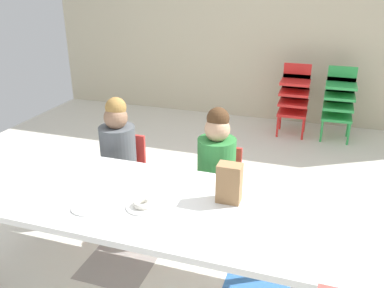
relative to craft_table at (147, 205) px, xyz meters
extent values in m
cube|color=silver|center=(0.20, 0.52, -0.54)|extent=(5.77, 5.53, 0.02)
cube|color=#336BB2|center=(-1.60, 0.97, -0.53)|extent=(0.43, 0.43, 0.00)
cube|color=#478C51|center=(0.20, 0.97, -0.53)|extent=(0.43, 0.43, 0.00)
cube|color=gray|center=(-0.25, 0.07, -0.53)|extent=(0.43, 0.43, 0.00)
cube|color=beige|center=(0.20, 3.28, 0.83)|extent=(5.77, 0.10, 2.72)
cube|color=white|center=(0.00, 0.00, 0.03)|extent=(1.86, 0.82, 0.04)
cylinder|color=#B2B2B7|center=(-0.85, 0.35, -0.26)|extent=(0.05, 0.05, 0.53)
cylinder|color=#B2B2B7|center=(0.85, 0.35, -0.26)|extent=(0.05, 0.05, 0.53)
cube|color=red|center=(-0.51, 0.63, -0.23)|extent=(0.32, 0.30, 0.03)
cube|color=red|center=(-0.51, 0.78, -0.08)|extent=(0.29, 0.02, 0.30)
cylinder|color=#4C5156|center=(-0.51, 0.63, -0.01)|extent=(0.32, 0.32, 0.38)
sphere|color=#8C664C|center=(-0.51, 0.63, 0.25)|extent=(0.17, 0.17, 0.17)
sphere|color=olive|center=(-0.51, 0.64, 0.32)|extent=(0.15, 0.15, 0.15)
cylinder|color=red|center=(-0.65, 0.50, -0.38)|extent=(0.02, 0.02, 0.28)
cylinder|color=red|center=(-0.37, 0.50, -0.38)|extent=(0.02, 0.02, 0.28)
cylinder|color=red|center=(-0.65, 0.76, -0.38)|extent=(0.02, 0.02, 0.28)
cylinder|color=red|center=(-0.37, 0.76, -0.38)|extent=(0.02, 0.02, 0.28)
cube|color=red|center=(0.23, 0.63, -0.23)|extent=(0.32, 0.30, 0.03)
cube|color=red|center=(0.23, 0.78, -0.08)|extent=(0.29, 0.02, 0.30)
cylinder|color=#2D7A38|center=(0.23, 0.63, -0.01)|extent=(0.30, 0.30, 0.38)
sphere|color=tan|center=(0.23, 0.63, 0.25)|extent=(0.17, 0.17, 0.17)
sphere|color=#472D19|center=(0.23, 0.64, 0.32)|extent=(0.15, 0.15, 0.15)
cylinder|color=red|center=(0.09, 0.50, -0.38)|extent=(0.02, 0.02, 0.28)
cylinder|color=red|center=(0.37, 0.50, -0.38)|extent=(0.02, 0.02, 0.28)
cylinder|color=red|center=(0.09, 0.76, -0.38)|extent=(0.02, 0.02, 0.28)
cylinder|color=red|center=(0.37, 0.76, -0.38)|extent=(0.02, 0.02, 0.28)
cube|color=red|center=(0.56, 2.75, -0.27)|extent=(0.32, 0.30, 0.03)
cube|color=red|center=(0.56, 2.89, -0.18)|extent=(0.30, 0.02, 0.18)
cube|color=red|center=(0.56, 2.75, -0.15)|extent=(0.32, 0.30, 0.03)
cube|color=red|center=(0.56, 2.89, -0.06)|extent=(0.30, 0.02, 0.18)
cube|color=red|center=(0.56, 2.75, -0.03)|extent=(0.32, 0.30, 0.03)
cube|color=red|center=(0.56, 2.89, 0.06)|extent=(0.30, 0.02, 0.18)
cube|color=red|center=(0.56, 2.75, 0.09)|extent=(0.32, 0.30, 0.03)
cube|color=red|center=(0.56, 2.89, 0.18)|extent=(0.30, 0.02, 0.18)
cylinder|color=red|center=(0.42, 2.62, -0.40)|extent=(0.02, 0.02, 0.26)
cylinder|color=red|center=(0.70, 2.62, -0.40)|extent=(0.02, 0.02, 0.26)
cylinder|color=red|center=(0.42, 2.88, -0.40)|extent=(0.02, 0.02, 0.26)
cylinder|color=red|center=(0.70, 2.88, -0.40)|extent=(0.02, 0.02, 0.26)
cube|color=green|center=(1.04, 2.75, -0.27)|extent=(0.32, 0.30, 0.03)
cube|color=green|center=(1.04, 2.89, -0.18)|extent=(0.30, 0.02, 0.18)
cube|color=green|center=(1.04, 2.75, -0.15)|extent=(0.32, 0.30, 0.03)
cube|color=green|center=(1.04, 2.89, -0.06)|extent=(0.30, 0.02, 0.18)
cube|color=green|center=(1.04, 2.75, -0.03)|extent=(0.32, 0.30, 0.03)
cube|color=green|center=(1.04, 2.89, 0.06)|extent=(0.30, 0.02, 0.18)
cube|color=green|center=(1.04, 2.75, 0.09)|extent=(0.32, 0.30, 0.03)
cube|color=green|center=(1.04, 2.89, 0.18)|extent=(0.30, 0.02, 0.18)
cylinder|color=green|center=(0.90, 2.62, -0.40)|extent=(0.02, 0.02, 0.26)
cylinder|color=green|center=(1.18, 2.62, -0.40)|extent=(0.02, 0.02, 0.26)
cylinder|color=green|center=(0.90, 2.88, -0.40)|extent=(0.02, 0.02, 0.26)
cylinder|color=green|center=(1.18, 2.88, -0.40)|extent=(0.02, 0.02, 0.26)
cube|color=#9E754C|center=(0.44, 0.12, 0.15)|extent=(0.13, 0.09, 0.22)
cylinder|color=white|center=(0.02, -0.09, 0.05)|extent=(0.18, 0.18, 0.01)
cylinder|color=white|center=(-0.25, -0.19, 0.05)|extent=(0.18, 0.18, 0.01)
torus|color=white|center=(0.02, -0.09, 0.07)|extent=(0.10, 0.10, 0.03)
camera|label=1|loc=(0.85, -1.76, 1.18)|focal=37.64mm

